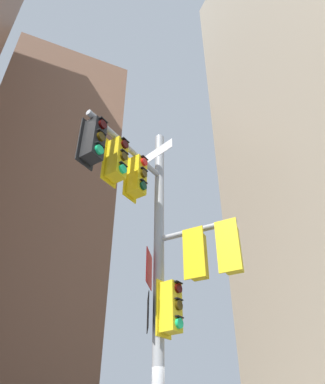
% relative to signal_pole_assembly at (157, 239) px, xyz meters
% --- Properties ---
extents(building_mid_block, '(12.63, 12.63, 38.90)m').
position_rel_signal_pole_assembly_xyz_m(building_mid_block, '(-1.85, 27.08, 14.53)').
color(building_mid_block, brown).
rests_on(building_mid_block, ground).
extents(signal_pole_assembly, '(3.66, 2.27, 8.45)m').
position_rel_signal_pole_assembly_xyz_m(signal_pole_assembly, '(0.00, 0.00, 0.00)').
color(signal_pole_assembly, '#9EA0A3').
rests_on(signal_pole_assembly, ground).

